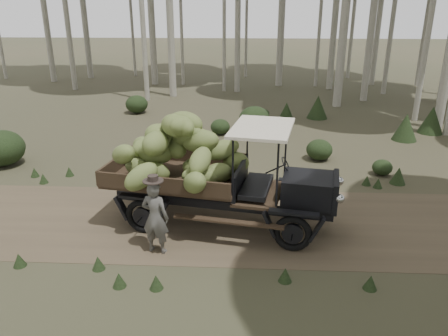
{
  "coord_description": "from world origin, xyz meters",
  "views": [
    {
      "loc": [
        1.13,
        -9.68,
        5.14
      ],
      "look_at": [
        0.63,
        -0.04,
        1.47
      ],
      "focal_mm": 35.0,
      "sensor_mm": 36.0,
      "label": 1
    }
  ],
  "objects": [
    {
      "name": "ground",
      "position": [
        0.0,
        0.0,
        0.0
      ],
      "size": [
        120.0,
        120.0,
        0.0
      ],
      "primitive_type": "plane",
      "color": "#473D2B",
      "rests_on": "ground"
    },
    {
      "name": "banana_truck",
      "position": [
        -0.04,
        0.03,
        1.65
      ],
      "size": [
        5.77,
        3.04,
        2.79
      ],
      "rotation": [
        0.0,
        0.0,
        -0.18
      ],
      "color": "black",
      "rests_on": "ground"
    },
    {
      "name": "farmer",
      "position": [
        -0.77,
        -1.42,
        0.85
      ],
      "size": [
        0.68,
        0.54,
        1.8
      ],
      "rotation": [
        0.0,
        0.0,
        2.89
      ],
      "color": "#504E4A",
      "rests_on": "ground"
    },
    {
      "name": "dirt_track",
      "position": [
        0.0,
        0.0,
        0.0
      ],
      "size": [
        70.0,
        4.0,
        0.01
      ],
      "primitive_type": "cube",
      "color": "brown",
      "rests_on": "ground"
    },
    {
      "name": "undergrowth",
      "position": [
        0.12,
        -0.51,
        0.52
      ],
      "size": [
        22.76,
        23.73,
        1.28
      ],
      "color": "#233319",
      "rests_on": "ground"
    }
  ]
}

